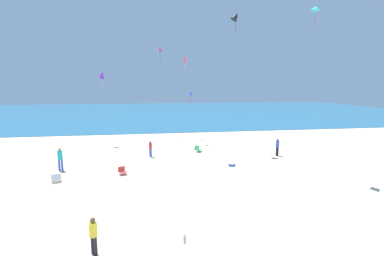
# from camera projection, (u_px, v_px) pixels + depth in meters

# --- Properties ---
(ground_plane) EXTENTS (120.00, 120.00, 0.00)m
(ground_plane) POSITION_uv_depth(u_px,v_px,m) (189.00, 159.00, 23.31)
(ground_plane) COLOR beige
(ocean_water) EXTENTS (120.00, 60.00, 0.05)m
(ocean_water) POSITION_uv_depth(u_px,v_px,m) (164.00, 112.00, 65.30)
(ocean_water) COLOR #236084
(ocean_water) RESTS_ON ground_plane
(beach_chair_near_camera) EXTENTS (0.71, 0.75, 0.58)m
(beach_chair_near_camera) POSITION_uv_depth(u_px,v_px,m) (122.00, 171.00, 19.32)
(beach_chair_near_camera) COLOR #D13D3D
(beach_chair_near_camera) RESTS_ON ground_plane
(beach_chair_mid_beach) EXTENTS (0.88, 0.86, 0.65)m
(beach_chair_mid_beach) POSITION_uv_depth(u_px,v_px,m) (198.00, 149.00, 25.82)
(beach_chair_mid_beach) COLOR #2D9956
(beach_chair_mid_beach) RESTS_ON ground_plane
(beach_chair_far_left) EXTENTS (0.72, 0.73, 0.61)m
(beach_chair_far_left) POSITION_uv_depth(u_px,v_px,m) (56.00, 179.00, 17.62)
(beach_chair_far_left) COLOR white
(beach_chair_far_left) RESTS_ON ground_plane
(cooler_box) EXTENTS (0.65, 0.69, 0.22)m
(cooler_box) POSITION_uv_depth(u_px,v_px,m) (232.00, 164.00, 21.42)
(cooler_box) COLOR #2D56B7
(cooler_box) RESTS_ON ground_plane
(person_0) EXTENTS (0.42, 0.42, 1.49)m
(person_0) POSITION_uv_depth(u_px,v_px,m) (93.00, 233.00, 10.06)
(person_0) COLOR black
(person_0) RESTS_ON ground_plane
(person_1) EXTENTS (0.41, 0.41, 1.46)m
(person_1) POSITION_uv_depth(u_px,v_px,m) (150.00, 148.00, 23.95)
(person_1) COLOR blue
(person_1) RESTS_ON ground_plane
(person_2) EXTENTS (0.41, 0.41, 1.57)m
(person_2) POSITION_uv_depth(u_px,v_px,m) (277.00, 146.00, 24.32)
(person_2) COLOR black
(person_2) RESTS_ON ground_plane
(person_3) EXTENTS (0.39, 0.39, 1.75)m
(person_3) POSITION_uv_depth(u_px,v_px,m) (60.00, 157.00, 20.06)
(person_3) COLOR blue
(person_3) RESTS_ON ground_plane
(kite_red) EXTENTS (0.19, 0.92, 1.50)m
(kite_red) POSITION_uv_depth(u_px,v_px,m) (185.00, 60.00, 29.87)
(kite_red) COLOR red
(kite_purple) EXTENTS (0.94, 0.85, 1.66)m
(kite_purple) POSITION_uv_depth(u_px,v_px,m) (102.00, 75.00, 28.49)
(kite_purple) COLOR purple
(kite_black) EXTENTS (1.05, 0.81, 1.81)m
(kite_black) POSITION_uv_depth(u_px,v_px,m) (236.00, 16.00, 25.28)
(kite_black) COLOR black
(kite_teal) EXTENTS (0.68, 0.79, 1.32)m
(kite_teal) POSITION_uv_depth(u_px,v_px,m) (316.00, 8.00, 18.08)
(kite_teal) COLOR #1EADAD
(kite_magenta) EXTENTS (0.44, 0.56, 1.29)m
(kite_magenta) POSITION_uv_depth(u_px,v_px,m) (160.00, 50.00, 31.66)
(kite_magenta) COLOR #DB3DA8
(kite_blue) EXTENTS (0.50, 0.53, 1.46)m
(kite_blue) POSITION_uv_depth(u_px,v_px,m) (191.00, 93.00, 31.80)
(kite_blue) COLOR blue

